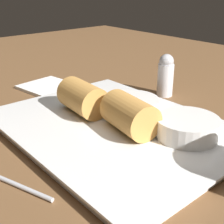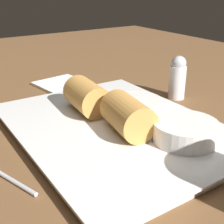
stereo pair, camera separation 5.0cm
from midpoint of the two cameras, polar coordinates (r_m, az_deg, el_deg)
name	(u,v)px [view 1 (the left image)]	position (r cm, az deg, el deg)	size (l,w,h in cm)	color
table_surface	(125,145)	(43.42, -0.90, -6.23)	(180.00, 140.00, 2.00)	brown
serving_plate	(112,129)	(43.94, -3.26, -3.29)	(33.81, 25.76, 1.50)	white
roll_front_left	(126,114)	(40.86, -0.97, -0.49)	(8.74, 6.01, 4.83)	#D19347
roll_front_right	(81,97)	(47.42, -8.69, 2.67)	(8.61, 5.46, 4.83)	#D19347
dipping_bowl_near	(131,106)	(46.32, 0.49, 1.07)	(8.24, 8.24, 2.54)	white
dipping_bowl_far	(187,126)	(40.56, 10.20, -2.67)	(8.24, 8.24, 2.54)	white
napkin	(50,87)	(64.25, -13.49, 4.37)	(12.13, 10.76, 0.60)	white
salt_shaker	(166,75)	(58.22, 7.35, 6.65)	(2.96, 2.96, 7.87)	silver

